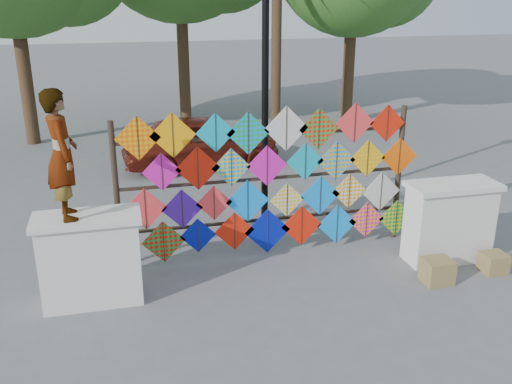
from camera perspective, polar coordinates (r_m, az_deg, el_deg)
The scene contains 9 objects.
ground at distance 8.76m, azimuth 2.29°, elevation -8.03°, with size 80.00×80.00×0.00m, color slate.
parapet_left at distance 8.02m, azimuth -16.21°, elevation -6.43°, with size 1.40×0.65×1.28m.
parapet_right at distance 9.39m, azimuth 18.76°, elevation -2.80°, with size 1.40×0.65×1.28m.
kite_rack at distance 8.95m, azimuth 1.65°, elevation 1.05°, with size 4.89×0.24×2.41m.
vendor_woman at distance 7.53m, azimuth -18.85°, elevation 3.54°, with size 0.61×0.40×1.67m, color #99999E.
sedan at distance 13.72m, azimuth -5.51°, elevation 5.10°, with size 1.49×3.70×1.26m, color maroon.
lamppost at distance 9.86m, azimuth 0.93°, elevation 11.64°, with size 0.28×0.28×4.46m.
cardboard_box_near at distance 8.82m, azimuth 17.66°, elevation -7.53°, with size 0.41×0.36×0.36m, color olive.
cardboard_box_far at distance 9.43m, azimuth 22.67°, elevation -6.54°, with size 0.36×0.33×0.30m, color olive.
Camera 1 is at (-2.20, -7.43, 4.09)m, focal length 40.00 mm.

